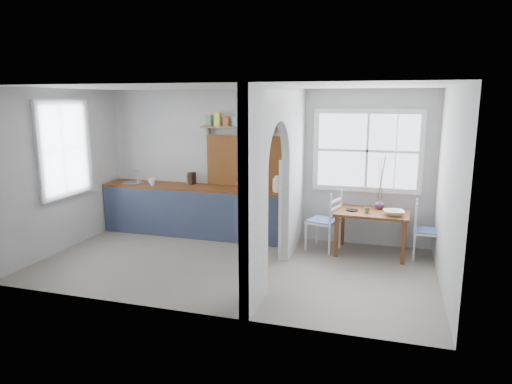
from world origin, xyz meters
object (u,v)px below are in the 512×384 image
(dining_table, at_px, (371,233))
(chair_left, at_px, (323,220))
(chair_right, at_px, (428,231))
(vase, at_px, (380,204))
(kettle, at_px, (278,184))

(dining_table, height_order, chair_left, chair_left)
(chair_right, height_order, vase, chair_right)
(chair_right, distance_m, kettle, 2.48)
(dining_table, distance_m, kettle, 1.72)
(dining_table, distance_m, vase, 0.49)
(dining_table, relative_size, chair_right, 1.25)
(chair_left, height_order, chair_right, chair_left)
(kettle, bearing_deg, chair_right, 21.78)
(chair_right, bearing_deg, vase, 79.76)
(dining_table, height_order, chair_right, chair_right)
(dining_table, xyz_separation_m, vase, (0.10, 0.21, 0.43))
(chair_right, relative_size, vase, 5.33)
(vase, bearing_deg, chair_left, -167.03)
(dining_table, relative_size, vase, 6.66)
(dining_table, xyz_separation_m, kettle, (-1.57, 0.13, 0.69))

